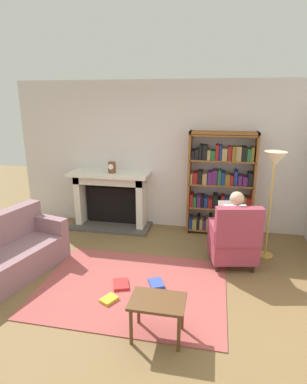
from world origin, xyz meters
TOP-DOWN VIEW (x-y plane):
  - ground at (0.00, 0.00)m, footprint 14.00×14.00m
  - back_wall at (0.00, 2.55)m, footprint 5.60×0.10m
  - area_rug at (0.00, 0.30)m, footprint 2.40×1.80m
  - fireplace at (-0.94, 2.30)m, footprint 1.52×0.64m
  - mantel_clock at (-0.88, 2.20)m, footprint 0.14×0.14m
  - bookshelf at (1.09, 2.33)m, footprint 1.16×0.32m
  - armchair_reading at (1.30, 1.13)m, footprint 0.76×0.74m
  - seated_reader at (1.28, 1.24)m, footprint 0.43×0.58m
  - sofa_floral at (-1.76, 0.20)m, footprint 1.09×1.82m
  - side_table at (0.49, -0.51)m, footprint 0.56×0.39m
  - scattered_books at (0.11, 0.17)m, footprint 0.85×0.72m
  - floor_lamp at (1.81, 1.55)m, footprint 0.32×0.32m

SIDE VIEW (x-z plane):
  - ground at x=0.00m, z-range 0.00..0.00m
  - area_rug at x=0.00m, z-range 0.00..0.01m
  - scattered_books at x=0.11m, z-range 0.01..0.05m
  - sofa_floral at x=-1.76m, z-range -0.10..0.75m
  - side_table at x=0.49m, z-range 0.15..0.59m
  - armchair_reading at x=1.30m, z-range -0.06..0.91m
  - fireplace at x=-0.94m, z-range 0.03..1.11m
  - seated_reader at x=1.28m, z-range 0.05..1.19m
  - bookshelf at x=1.09m, z-range -0.01..1.83m
  - mantel_clock at x=-0.88m, z-range 1.07..1.27m
  - back_wall at x=0.00m, z-range 0.00..2.70m
  - floor_lamp at x=1.81m, z-range 0.57..2.22m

